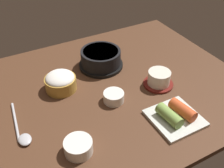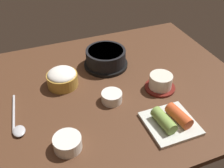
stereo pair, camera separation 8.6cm
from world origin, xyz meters
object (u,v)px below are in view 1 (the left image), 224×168
(stone_pot, at_px, (101,58))
(banchan_cup_center, at_px, (113,97))
(rice_bowl, at_px, (60,81))
(side_bowl_near, at_px, (78,147))
(spoon, at_px, (22,133))
(kimchi_plate, at_px, (175,115))
(tea_cup_with_saucer, at_px, (159,79))

(stone_pot, height_order, banchan_cup_center, stone_pot)
(rice_bowl, bearing_deg, side_bowl_near, -100.37)
(side_bowl_near, bearing_deg, spoon, 132.32)
(kimchi_plate, bearing_deg, rice_bowl, 129.77)
(side_bowl_near, bearing_deg, banchan_cup_center, 36.91)
(stone_pot, distance_m, spoon, 0.41)
(tea_cup_with_saucer, relative_size, kimchi_plate, 0.73)
(stone_pot, bearing_deg, kimchi_plate, -79.27)
(spoon, bearing_deg, tea_cup_with_saucer, 0.25)
(tea_cup_with_saucer, distance_m, spoon, 0.48)
(tea_cup_with_saucer, bearing_deg, kimchi_plate, -109.14)
(rice_bowl, relative_size, tea_cup_with_saucer, 1.02)
(kimchi_plate, height_order, spoon, kimchi_plate)
(tea_cup_with_saucer, height_order, spoon, tea_cup_with_saucer)
(rice_bowl, bearing_deg, spoon, -139.93)
(rice_bowl, relative_size, spoon, 0.55)
(side_bowl_near, distance_m, spoon, 0.18)
(tea_cup_with_saucer, relative_size, spoon, 0.54)
(spoon, bearing_deg, rice_bowl, 40.07)
(side_bowl_near, bearing_deg, rice_bowl, 79.63)
(rice_bowl, distance_m, side_bowl_near, 0.28)
(stone_pot, relative_size, banchan_cup_center, 2.49)
(rice_bowl, distance_m, tea_cup_with_saucer, 0.34)
(rice_bowl, distance_m, kimchi_plate, 0.40)
(banchan_cup_center, bearing_deg, spoon, -179.59)
(spoon, bearing_deg, side_bowl_near, -47.68)
(stone_pot, height_order, spoon, stone_pot)
(banchan_cup_center, distance_m, spoon, 0.30)
(tea_cup_with_saucer, bearing_deg, rice_bowl, 155.35)
(stone_pot, bearing_deg, side_bowl_near, -124.86)
(stone_pot, relative_size, rice_bowl, 1.58)
(rice_bowl, height_order, tea_cup_with_saucer, rice_bowl)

